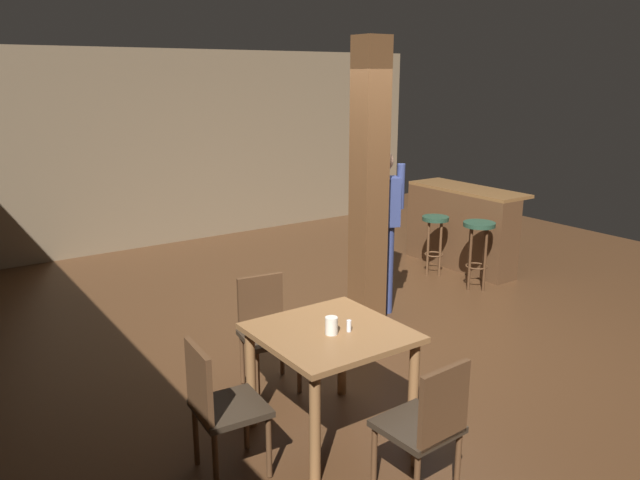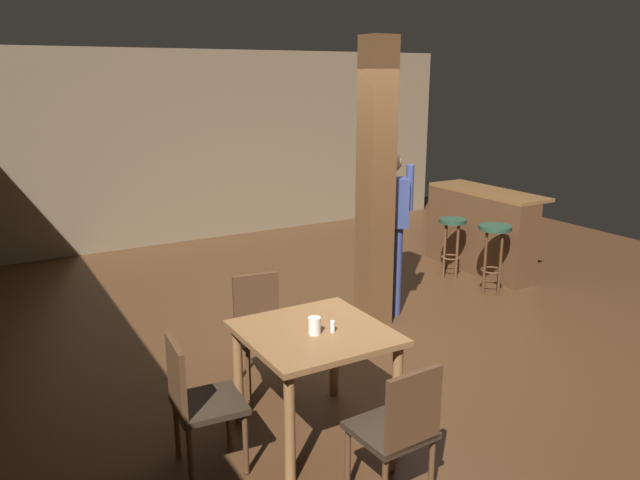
# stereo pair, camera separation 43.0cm
# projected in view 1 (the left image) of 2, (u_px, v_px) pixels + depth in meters

# --- Properties ---
(ground_plane) EXTENTS (10.80, 10.80, 0.00)m
(ground_plane) POSITION_uv_depth(u_px,v_px,m) (389.00, 334.00, 6.07)
(ground_plane) COLOR #422816
(wall_back) EXTENTS (8.00, 0.10, 2.80)m
(wall_back) POSITION_uv_depth(u_px,v_px,m) (194.00, 147.00, 9.28)
(wall_back) COLOR #756047
(wall_back) RESTS_ON ground_plane
(pillar) EXTENTS (0.28, 0.28, 2.80)m
(pillar) POSITION_uv_depth(u_px,v_px,m) (369.00, 186.00, 6.04)
(pillar) COLOR brown
(pillar) RESTS_ON ground_plane
(dining_table) EXTENTS (0.95, 0.95, 0.78)m
(dining_table) POSITION_uv_depth(u_px,v_px,m) (330.00, 348.00, 4.25)
(dining_table) COLOR brown
(dining_table) RESTS_ON ground_plane
(chair_south) EXTENTS (0.44, 0.44, 0.89)m
(chair_south) POSITION_uv_depth(u_px,v_px,m) (427.00, 423.00, 3.59)
(chair_south) COLOR #2D2319
(chair_south) RESTS_ON ground_plane
(chair_west) EXTENTS (0.45, 0.45, 0.89)m
(chair_west) POSITION_uv_depth(u_px,v_px,m) (218.00, 403.00, 3.81)
(chair_west) COLOR #2D2319
(chair_west) RESTS_ON ground_plane
(chair_north) EXTENTS (0.48, 0.48, 0.89)m
(chair_north) POSITION_uv_depth(u_px,v_px,m) (266.00, 327.00, 4.96)
(chair_north) COLOR #2D2319
(chair_north) RESTS_ON ground_plane
(napkin_cup) EXTENTS (0.09, 0.09, 0.12)m
(napkin_cup) POSITION_uv_depth(u_px,v_px,m) (331.00, 326.00, 4.13)
(napkin_cup) COLOR silver
(napkin_cup) RESTS_ON dining_table
(salt_shaker) EXTENTS (0.03, 0.03, 0.08)m
(salt_shaker) POSITION_uv_depth(u_px,v_px,m) (349.00, 326.00, 4.18)
(salt_shaker) COLOR silver
(salt_shaker) RESTS_ON dining_table
(standing_person) EXTENTS (0.46, 0.31, 1.72)m
(standing_person) POSITION_uv_depth(u_px,v_px,m) (381.00, 221.00, 6.36)
(standing_person) COLOR navy
(standing_person) RESTS_ON ground_plane
(bar_counter) EXTENTS (0.56, 1.61, 1.04)m
(bar_counter) POSITION_uv_depth(u_px,v_px,m) (460.00, 227.00, 8.07)
(bar_counter) COLOR brown
(bar_counter) RESTS_ON ground_plane
(bar_stool_near) EXTENTS (0.37, 0.37, 0.80)m
(bar_stool_near) POSITION_uv_depth(u_px,v_px,m) (478.00, 239.00, 7.22)
(bar_stool_near) COLOR #1E3828
(bar_stool_near) RESTS_ON ground_plane
(bar_stool_mid) EXTENTS (0.33, 0.33, 0.74)m
(bar_stool_mid) POSITION_uv_depth(u_px,v_px,m) (435.00, 231.00, 7.79)
(bar_stool_mid) COLOR #1E3828
(bar_stool_mid) RESTS_ON ground_plane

